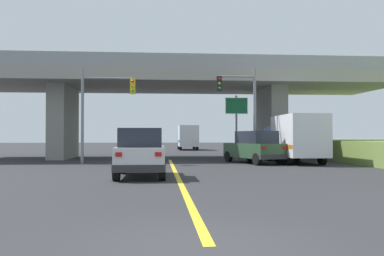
% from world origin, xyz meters
% --- Properties ---
extents(ground, '(160.00, 160.00, 0.00)m').
position_xyz_m(ground, '(0.00, 26.50, 0.00)').
color(ground, '#2B2B2D').
extents(overpass_bridge, '(34.25, 9.27, 7.36)m').
position_xyz_m(overpass_bridge, '(0.00, 26.50, 5.38)').
color(overpass_bridge, gray).
rests_on(overpass_bridge, ground).
extents(lane_divider_stripe, '(0.20, 23.85, 0.01)m').
position_xyz_m(lane_divider_stripe, '(0.00, 11.92, 0.00)').
color(lane_divider_stripe, yellow).
rests_on(lane_divider_stripe, ground).
extents(suv_lead, '(1.99, 4.30, 2.02)m').
position_xyz_m(suv_lead, '(-1.52, 11.14, 1.01)').
color(suv_lead, silver).
rests_on(suv_lead, ground).
extents(suv_crossing, '(3.24, 5.10, 2.02)m').
position_xyz_m(suv_crossing, '(5.20, 19.48, 1.01)').
color(suv_crossing, '#2D4C33').
rests_on(suv_crossing, ground).
extents(box_truck, '(2.33, 6.69, 3.01)m').
position_xyz_m(box_truck, '(7.90, 19.72, 1.59)').
color(box_truck, navy).
rests_on(box_truck, ground).
extents(traffic_signal_nearside, '(2.59, 0.36, 6.15)m').
position_xyz_m(traffic_signal_nearside, '(4.66, 20.41, 3.91)').
color(traffic_signal_nearside, slate).
rests_on(traffic_signal_nearside, ground).
extents(traffic_signal_farside, '(3.30, 0.36, 5.79)m').
position_xyz_m(traffic_signal_farside, '(-4.37, 19.58, 3.76)').
color(traffic_signal_farside, slate).
rests_on(traffic_signal_farside, ground).
extents(highway_sign, '(1.65, 0.17, 4.69)m').
position_xyz_m(highway_sign, '(4.88, 23.84, 3.46)').
color(highway_sign, slate).
rests_on(highway_sign, ground).
extents(semi_truck_distant, '(2.33, 6.64, 3.02)m').
position_xyz_m(semi_truck_distant, '(2.82, 45.98, 1.59)').
color(semi_truck_distant, navy).
rests_on(semi_truck_distant, ground).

